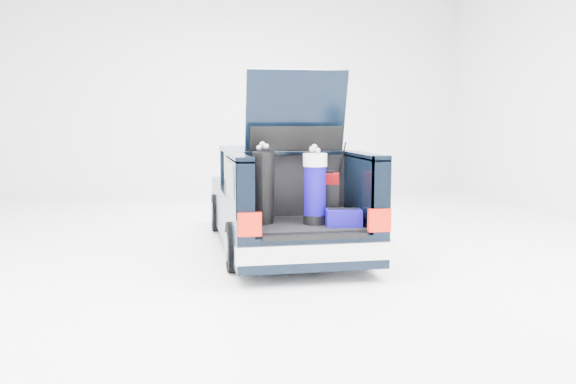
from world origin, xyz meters
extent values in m
plane|color=white|center=(0.00, 0.00, 0.00)|extent=(14.00, 14.00, 0.00)
cube|color=black|center=(0.00, 0.65, 0.50)|extent=(1.75, 3.00, 0.70)
cube|color=black|center=(0.00, 2.22, 0.40)|extent=(1.70, 0.30, 0.50)
cube|color=silver|center=(0.00, 2.36, 0.33)|extent=(1.72, 0.10, 0.22)
cube|color=black|center=(0.00, 0.15, 1.12)|extent=(1.55, 1.95, 0.54)
cube|color=black|center=(0.00, 0.15, 1.41)|extent=(1.62, 2.05, 0.06)
cube|color=black|center=(0.00, -1.50, 0.35)|extent=(1.75, 1.30, 0.40)
cube|color=black|center=(0.00, -1.48, 0.57)|extent=(1.32, 1.18, 0.05)
cube|color=black|center=(-0.78, -1.50, 0.97)|extent=(0.20, 1.30, 0.85)
cube|color=black|center=(0.78, -1.50, 0.97)|extent=(0.20, 1.30, 0.85)
cube|color=black|center=(-0.78, -1.50, 1.41)|extent=(0.20, 1.30, 0.06)
cube|color=black|center=(0.78, -1.50, 1.41)|extent=(0.20, 1.30, 0.06)
cube|color=black|center=(0.00, -0.88, 0.97)|extent=(1.36, 0.08, 0.84)
cube|color=silver|center=(0.00, -2.18, 0.38)|extent=(1.80, 0.12, 0.20)
cube|color=#AB1307|center=(-0.74, -2.15, 0.72)|extent=(0.26, 0.07, 0.26)
cube|color=#AB1307|center=(0.74, -2.15, 0.72)|extent=(0.26, 0.07, 0.26)
cube|color=black|center=(0.00, -2.15, 0.56)|extent=(1.20, 0.06, 0.06)
cube|color=black|center=(0.00, -1.05, 1.96)|extent=(1.28, 0.33, 1.03)
cube|color=black|center=(0.00, -1.01, 2.10)|extent=(0.95, 0.17, 0.54)
cylinder|color=black|center=(-0.82, 1.45, 0.31)|extent=(0.20, 0.62, 0.62)
cylinder|color=slate|center=(-0.82, 1.45, 0.31)|extent=(0.23, 0.36, 0.36)
cylinder|color=black|center=(0.82, 1.45, 0.31)|extent=(0.20, 0.62, 0.62)
cylinder|color=slate|center=(0.82, 1.45, 0.31)|extent=(0.23, 0.36, 0.36)
cylinder|color=black|center=(-0.82, -1.35, 0.31)|extent=(0.20, 0.62, 0.62)
cylinder|color=slate|center=(-0.82, -1.35, 0.31)|extent=(0.23, 0.36, 0.36)
cylinder|color=black|center=(0.82, -1.35, 0.31)|extent=(0.20, 0.62, 0.62)
cylinder|color=slate|center=(0.82, -1.35, 0.31)|extent=(0.23, 0.36, 0.36)
cube|color=#710306|center=(0.30, -1.32, 0.89)|extent=(0.43, 0.34, 0.59)
cube|color=black|center=(0.30, -1.32, 1.20)|extent=(0.24, 0.12, 0.03)
cube|color=black|center=(0.30, -1.43, 0.84)|extent=(0.37, 0.14, 0.45)
cylinder|color=black|center=(-0.48, -1.43, 1.04)|extent=(0.35, 0.37, 0.88)
cube|color=white|center=(-0.48, -1.32, 1.07)|extent=(0.11, 0.05, 0.31)
sphere|color=#99999E|center=(-0.52, -1.41, 1.51)|extent=(0.07, 0.07, 0.07)
sphere|color=#99999E|center=(-0.45, -1.46, 1.53)|extent=(0.07, 0.07, 0.07)
cylinder|color=black|center=(0.13, -1.57, 0.66)|extent=(0.32, 0.32, 0.11)
cylinder|color=#0E0570|center=(0.13, -1.57, 1.01)|extent=(0.29, 0.29, 0.61)
cylinder|color=white|center=(0.13, -1.57, 1.37)|extent=(0.32, 0.32, 0.15)
sphere|color=#99999E|center=(0.16, -1.55, 1.48)|extent=(0.07, 0.07, 0.07)
sphere|color=#99999E|center=(0.13, -1.53, 1.53)|extent=(0.07, 0.07, 0.07)
cube|color=#0E0570|center=(0.43, -1.78, 0.70)|extent=(0.45, 0.32, 0.20)
cylinder|color=black|center=(0.43, -1.78, 0.81)|extent=(0.36, 0.07, 0.02)
camera|label=1|loc=(-1.54, -8.64, 1.85)|focal=38.00mm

